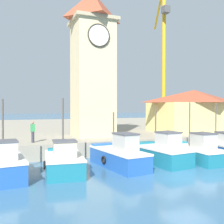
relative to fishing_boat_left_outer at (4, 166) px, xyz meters
name	(u,v)px	position (x,y,z in m)	size (l,w,h in m)	color
ground_plane	(187,176)	(9.76, -2.96, -0.76)	(300.00, 300.00, 0.00)	#386689
quay_wharf	(75,129)	(9.76, 24.03, -0.16)	(120.00, 40.00, 1.20)	#9E937F
fishing_boat_left_outer	(4,166)	(0.00, 0.00, 0.00)	(2.37, 4.24, 4.38)	#2356A8
fishing_boat_left_inner	(64,161)	(3.28, 0.10, -0.05)	(2.57, 4.36, 4.49)	#196B7F
fishing_boat_mid_left	(119,156)	(6.94, 0.35, 0.01)	(2.49, 5.32, 3.59)	#2356A8
fishing_boat_center	(161,153)	(10.10, 0.27, 0.00)	(2.69, 4.74, 3.98)	#196B7F
fishing_boat_mid_right	(196,152)	(12.87, 0.06, -0.06)	(2.17, 4.98, 4.29)	#196B7F
fishing_boat_right_inner	(221,148)	(15.92, 0.79, -0.05)	(2.71, 5.03, 4.22)	#2356A8
clock_tower	(93,60)	(7.64, 8.30, 7.56)	(3.99, 3.99, 15.14)	beige
warehouse_right	(194,110)	(19.92, 8.98, 2.84)	(9.75, 6.08, 4.68)	#E5D17A
port_crane_near	(163,71)	(22.63, 19.58, 8.78)	(4.44, 9.94, 21.85)	#976E11
dock_worker_near_tower	(33,132)	(1.98, 5.58, 1.29)	(0.34, 0.22, 1.62)	#33333D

